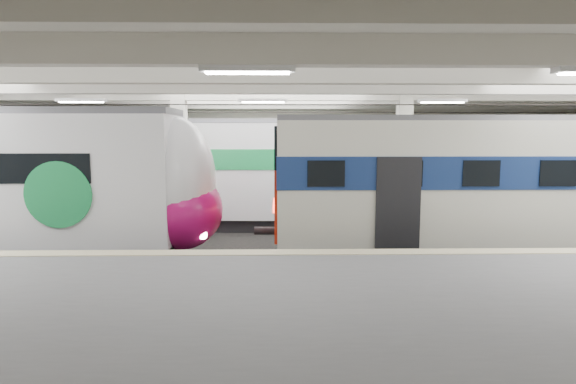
{
  "coord_description": "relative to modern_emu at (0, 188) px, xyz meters",
  "views": [
    {
      "loc": [
        0.52,
        -14.23,
        3.9
      ],
      "look_at": [
        0.81,
        1.0,
        2.0
      ],
      "focal_mm": 30.0,
      "sensor_mm": 36.0,
      "label": 1
    }
  ],
  "objects": [
    {
      "name": "older_rer",
      "position": [
        14.68,
        0.0,
        0.04
      ],
      "size": [
        13.23,
        2.92,
        4.37
      ],
      "color": "beige",
      "rests_on": "ground"
    },
    {
      "name": "far_train",
      "position": [
        4.57,
        5.5,
        0.03
      ],
      "size": [
        13.9,
        3.24,
        4.42
      ],
      "rotation": [
        0.0,
        0.0,
        -0.03
      ],
      "color": "white",
      "rests_on": "ground"
    },
    {
      "name": "station_hall",
      "position": [
        7.71,
        -1.74,
        0.99
      ],
      "size": [
        36.0,
        24.0,
        5.75
      ],
      "color": "black",
      "rests_on": "ground"
    },
    {
      "name": "modern_emu",
      "position": [
        0.0,
        0.0,
        0.0
      ],
      "size": [
        14.29,
        2.95,
        4.59
      ],
      "color": "white",
      "rests_on": "ground"
    }
  ]
}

